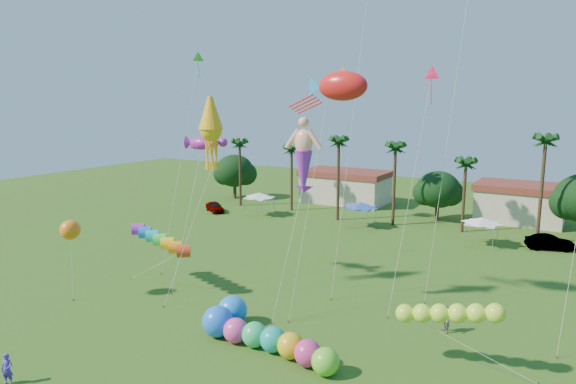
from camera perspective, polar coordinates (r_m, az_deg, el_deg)
The scene contains 18 objects.
tree_line at distance 65.40m, azimuth 18.29°, elevation 0.15°, with size 69.46×8.91×11.00m.
buildings_row at distance 73.16m, azimuth 14.17°, elevation -0.43°, with size 35.00×7.00×4.00m.
tent_row at distance 61.33m, azimuth 7.86°, elevation -1.51°, with size 31.00×4.00×0.60m.
car_a at distance 70.87m, azimuth -8.12°, elevation -1.63°, with size 1.64×4.08×1.39m, color #4C4C54.
car_b at distance 58.95m, azimuth 27.11°, elevation -5.02°, with size 1.62×4.64×1.53m, color #4C4C54.
spectator_a at distance 32.70m, azimuth -28.74°, elevation -16.88°, with size 0.64×0.42×1.75m, color #4C36BE.
spectator_b at distance 36.09m, azimuth 17.06°, elevation -13.38°, with size 0.89×0.70×1.84m, color gray.
caterpillar_inflatable at distance 32.41m, azimuth -2.81°, elevation -15.86°, with size 9.98×2.56×2.03m.
blue_ball at distance 35.92m, azimuth -6.19°, elevation -12.93°, with size 2.02×2.02×2.02m, color #1B7FF5.
rainbow_tube at distance 41.57m, azimuth -13.35°, elevation -6.06°, with size 8.31×4.26×4.14m.
green_worm at distance 31.14m, azimuth 12.87°, elevation -13.01°, with size 10.04×2.77×3.59m.
orange_ball_kite at distance 41.96m, azimuth -23.05°, elevation -3.90°, with size 1.58×1.58×6.21m.
merman_kite at distance 36.50m, azimuth 1.73°, elevation 3.54°, with size 2.35×4.96×13.45m.
fish_kite at distance 36.03m, azimuth 6.09°, elevation 11.63°, with size 5.70×6.08×17.15m.
squid_kite at distance 39.89m, azimuth -8.56°, elevation 6.76°, with size 2.40×6.07×15.48m.
lobster_kite at distance 42.98m, azimuth -9.63°, elevation 5.36°, with size 4.20×5.92×12.33m.
delta_kite_red at distance 37.41m, azimuth 15.62°, elevation 12.12°, with size 2.00×3.68×17.45m.
delta_kite_green at distance 46.41m, azimuth -10.04°, elevation 13.96°, with size 2.01×4.55×19.23m.
Camera 1 is at (17.38, -19.01, 15.07)m, focal length 32.00 mm.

